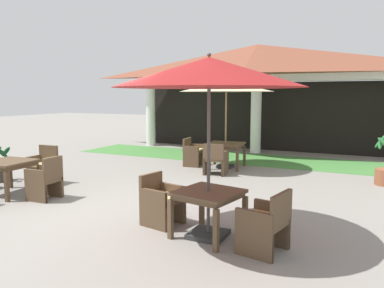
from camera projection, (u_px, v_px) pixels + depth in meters
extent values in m
plane|color=gray|center=(117.00, 219.00, 6.55)|extent=(60.00, 60.00, 0.00)
cylinder|color=white|center=(151.00, 115.00, 16.00)|extent=(0.39, 0.39, 2.64)
cylinder|color=white|center=(256.00, 117.00, 14.01)|extent=(0.39, 0.39, 2.64)
cube|color=white|center=(257.00, 78.00, 13.82)|extent=(10.03, 0.70, 0.24)
pyramid|color=brown|center=(257.00, 60.00, 13.74)|extent=(10.43, 2.46, 1.10)
cube|color=black|center=(262.00, 116.00, 14.81)|extent=(9.83, 0.16, 2.64)
cube|color=#47843D|center=(242.00, 158.00, 12.81)|extent=(12.23, 2.40, 0.01)
cube|color=brown|center=(208.00, 192.00, 5.65)|extent=(1.04, 1.04, 0.05)
cube|color=brown|center=(208.00, 196.00, 5.65)|extent=(0.95, 0.95, 0.06)
cube|color=brown|center=(170.00, 219.00, 5.61)|extent=(0.08, 0.08, 0.61)
cube|color=brown|center=(216.00, 231.00, 5.13)|extent=(0.08, 0.08, 0.61)
cube|color=brown|center=(202.00, 206.00, 6.26)|extent=(0.08, 0.08, 0.61)
cube|color=brown|center=(245.00, 216.00, 5.78)|extent=(0.08, 0.08, 0.61)
cube|color=#2D2D2D|center=(208.00, 234.00, 5.73)|extent=(0.54, 0.54, 0.07)
cylinder|color=#4C4742|center=(209.00, 158.00, 5.58)|extent=(0.05, 0.05, 2.43)
cone|color=maroon|center=(209.00, 72.00, 5.42)|extent=(2.82, 2.82, 0.44)
sphere|color=#4C4742|center=(209.00, 55.00, 5.38)|extent=(0.06, 0.06, 0.06)
cube|color=brown|center=(163.00, 200.00, 6.22)|extent=(0.65, 0.62, 0.07)
cube|color=#E0CC7F|center=(163.00, 196.00, 6.22)|extent=(0.60, 0.57, 0.05)
cube|color=brown|center=(151.00, 184.00, 6.35)|extent=(0.16, 0.52, 0.38)
cube|color=brown|center=(172.00, 202.00, 6.43)|extent=(0.57, 0.17, 0.64)
cube|color=brown|center=(153.00, 209.00, 6.04)|extent=(0.57, 0.17, 0.64)
cube|color=brown|center=(184.00, 213.00, 6.29)|extent=(0.07, 0.07, 0.39)
cube|color=brown|center=(165.00, 220.00, 5.92)|extent=(0.07, 0.07, 0.39)
cube|color=brown|center=(161.00, 207.00, 6.59)|extent=(0.07, 0.07, 0.39)
cube|color=brown|center=(142.00, 214.00, 6.22)|extent=(0.07, 0.07, 0.39)
cube|color=brown|center=(263.00, 222.00, 5.14)|extent=(0.65, 0.68, 0.07)
cube|color=#E0CC7F|center=(263.00, 218.00, 5.13)|extent=(0.60, 0.63, 0.05)
cube|color=brown|center=(281.00, 208.00, 4.96)|extent=(0.17, 0.59, 0.42)
cube|color=brown|center=(254.00, 235.00, 4.94)|extent=(0.55, 0.16, 0.64)
cube|color=brown|center=(272.00, 223.00, 5.37)|extent=(0.55, 0.16, 0.64)
cube|color=brown|center=(238.00, 240.00, 5.11)|extent=(0.07, 0.07, 0.38)
cube|color=brown|center=(256.00, 229.00, 5.53)|extent=(0.07, 0.07, 0.38)
cube|color=brown|center=(271.00, 249.00, 4.81)|extent=(0.07, 0.07, 0.38)
cube|color=brown|center=(288.00, 236.00, 5.24)|extent=(0.07, 0.07, 0.38)
cube|color=brown|center=(226.00, 144.00, 11.08)|extent=(1.10, 1.10, 0.05)
cube|color=brown|center=(226.00, 146.00, 11.09)|extent=(1.02, 1.02, 0.07)
cube|color=brown|center=(205.00, 159.00, 10.86)|extent=(0.08, 0.08, 0.62)
cube|color=brown|center=(237.00, 161.00, 10.53)|extent=(0.08, 0.08, 0.62)
cube|color=brown|center=(215.00, 154.00, 11.73)|extent=(0.08, 0.08, 0.62)
cube|color=brown|center=(244.00, 156.00, 11.41)|extent=(0.08, 0.08, 0.62)
cube|color=#2D2D2D|center=(225.00, 166.00, 11.17)|extent=(0.43, 0.43, 0.09)
cylinder|color=olive|center=(226.00, 128.00, 11.02)|extent=(0.05, 0.05, 2.37)
cone|color=beige|center=(226.00, 86.00, 10.86)|extent=(2.75, 2.75, 0.30)
sphere|color=olive|center=(226.00, 80.00, 10.84)|extent=(0.06, 0.06, 0.06)
cube|color=brown|center=(216.00, 159.00, 10.20)|extent=(0.61, 0.58, 0.07)
cube|color=#E0CC7F|center=(216.00, 157.00, 10.19)|extent=(0.56, 0.53, 0.05)
cube|color=brown|center=(213.00, 152.00, 9.94)|extent=(0.57, 0.11, 0.41)
cube|color=brown|center=(207.00, 162.00, 10.30)|extent=(0.11, 0.53, 0.66)
cube|color=brown|center=(225.00, 163.00, 10.12)|extent=(0.11, 0.53, 0.66)
cube|color=brown|center=(210.00, 165.00, 10.53)|extent=(0.06, 0.06, 0.38)
cube|color=brown|center=(227.00, 167.00, 10.36)|extent=(0.06, 0.06, 0.38)
cube|color=brown|center=(204.00, 168.00, 10.10)|extent=(0.06, 0.06, 0.38)
cube|color=brown|center=(222.00, 170.00, 9.92)|extent=(0.06, 0.06, 0.38)
cube|color=brown|center=(194.00, 152.00, 11.46)|extent=(0.56, 0.64, 0.07)
cube|color=#E0CC7F|center=(194.00, 150.00, 11.45)|extent=(0.51, 0.59, 0.05)
cube|color=brown|center=(187.00, 144.00, 11.51)|extent=(0.12, 0.60, 0.37)
cube|color=brown|center=(197.00, 154.00, 11.73)|extent=(0.50, 0.11, 0.64)
cube|color=brown|center=(191.00, 157.00, 11.22)|extent=(0.50, 0.11, 0.64)
cube|color=brown|center=(204.00, 158.00, 11.66)|extent=(0.06, 0.06, 0.40)
cube|color=brown|center=(198.00, 161.00, 11.16)|extent=(0.06, 0.06, 0.40)
cube|color=brown|center=(190.00, 157.00, 11.82)|extent=(0.06, 0.06, 0.40)
cube|color=brown|center=(184.00, 160.00, 11.31)|extent=(0.06, 0.06, 0.40)
cube|color=brown|center=(7.00, 162.00, 8.09)|extent=(1.02, 1.02, 0.05)
cube|color=brown|center=(8.00, 165.00, 8.10)|extent=(0.93, 0.93, 0.08)
cube|color=brown|center=(7.00, 187.00, 7.57)|extent=(0.07, 0.07, 0.61)
cube|color=brown|center=(10.00, 175.00, 8.72)|extent=(0.07, 0.07, 0.61)
cube|color=brown|center=(40.00, 178.00, 8.39)|extent=(0.07, 0.07, 0.61)
cube|color=brown|center=(44.00, 180.00, 7.76)|extent=(0.56, 0.55, 0.07)
cube|color=#E0CC7F|center=(44.00, 177.00, 7.75)|extent=(0.51, 0.51, 0.05)
cube|color=brown|center=(53.00, 168.00, 7.63)|extent=(0.09, 0.53, 0.46)
cube|color=brown|center=(36.00, 186.00, 7.54)|extent=(0.53, 0.09, 0.67)
cube|color=brown|center=(53.00, 181.00, 7.99)|extent=(0.53, 0.09, 0.67)
cube|color=brown|center=(27.00, 192.00, 7.66)|extent=(0.06, 0.06, 0.37)
cube|color=brown|center=(44.00, 187.00, 8.09)|extent=(0.06, 0.06, 0.37)
cube|color=brown|center=(45.00, 194.00, 7.48)|extent=(0.06, 0.06, 0.37)
cube|color=brown|center=(62.00, 189.00, 7.91)|extent=(0.06, 0.06, 0.37)
cube|color=brown|center=(43.00, 167.00, 9.05)|extent=(0.58, 0.52, 0.07)
cube|color=#E0CC7F|center=(42.00, 164.00, 9.04)|extent=(0.53, 0.47, 0.05)
cube|color=brown|center=(49.00, 155.00, 9.22)|extent=(0.55, 0.09, 0.46)
cube|color=brown|center=(51.00, 171.00, 8.96)|extent=(0.09, 0.49, 0.69)
cube|color=brown|center=(35.00, 170.00, 9.15)|extent=(0.09, 0.49, 0.69)
cube|color=brown|center=(44.00, 179.00, 8.79)|extent=(0.06, 0.06, 0.39)
cube|color=brown|center=(28.00, 177.00, 8.97)|extent=(0.06, 0.06, 0.39)
cube|color=brown|center=(57.00, 175.00, 9.18)|extent=(0.06, 0.06, 0.39)
cube|color=brown|center=(42.00, 174.00, 9.37)|extent=(0.06, 0.06, 0.39)
cylinder|color=#47423D|center=(0.00, 174.00, 9.43)|extent=(0.48, 0.48, 0.34)
cylinder|color=brown|center=(0.00, 163.00, 9.39)|extent=(0.07, 0.07, 0.26)
ellipsoid|color=#1E562D|center=(2.00, 152.00, 9.27)|extent=(0.17, 0.36, 0.35)
ellipsoid|color=#1E562D|center=(6.00, 152.00, 9.51)|extent=(0.43, 0.16, 0.33)
ellipsoid|color=#286B33|center=(383.00, 139.00, 9.09)|extent=(0.46, 0.33, 0.50)
ellipsoid|color=#286B33|center=(380.00, 143.00, 8.98)|extent=(0.12, 0.40, 0.32)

